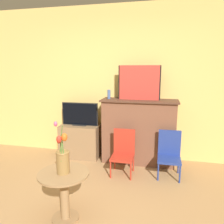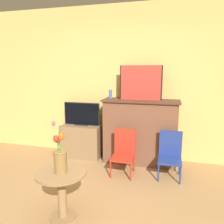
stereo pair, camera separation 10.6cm
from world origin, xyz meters
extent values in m
cube|color=#E0BC66|center=(0.00, 2.13, 1.35)|extent=(8.00, 0.06, 2.70)
cube|color=brown|center=(0.46, 1.89, 0.55)|extent=(1.22, 0.43, 1.10)
cube|color=#503123|center=(0.46, 1.88, 1.09)|extent=(1.28, 0.47, 0.02)
cube|color=black|center=(0.45, 1.90, 1.39)|extent=(0.70, 0.02, 0.57)
cube|color=red|center=(0.45, 1.89, 1.39)|extent=(0.66, 0.02, 0.57)
cylinder|color=#4C6699|center=(-0.07, 1.89, 1.18)|extent=(0.05, 0.05, 0.16)
cube|color=olive|center=(-0.61, 1.88, 0.30)|extent=(0.71, 0.40, 0.60)
cube|color=black|center=(-0.61, 1.88, 0.61)|extent=(0.26, 0.12, 0.01)
cube|color=black|center=(-0.61, 1.89, 0.81)|extent=(0.67, 0.02, 0.41)
cube|color=black|center=(-0.61, 1.88, 0.81)|extent=(0.64, 0.02, 0.38)
cylinder|color=#B22D1E|center=(0.12, 1.18, 0.13)|extent=(0.02, 0.02, 0.26)
cylinder|color=#B22D1E|center=(0.43, 1.18, 0.13)|extent=(0.02, 0.02, 0.26)
cylinder|color=#B22D1E|center=(0.12, 1.49, 0.13)|extent=(0.02, 0.02, 0.26)
cylinder|color=#B22D1E|center=(0.43, 1.49, 0.13)|extent=(0.02, 0.02, 0.26)
cube|color=#B22D1E|center=(0.27, 1.34, 0.28)|extent=(0.34, 0.34, 0.03)
cube|color=#B22D1E|center=(0.27, 1.49, 0.49)|extent=(0.34, 0.02, 0.40)
cylinder|color=navy|center=(0.82, 1.27, 0.13)|extent=(0.02, 0.02, 0.26)
cylinder|color=navy|center=(1.12, 1.27, 0.13)|extent=(0.02, 0.02, 0.26)
cylinder|color=navy|center=(0.82, 1.57, 0.13)|extent=(0.02, 0.02, 0.26)
cylinder|color=navy|center=(1.12, 1.57, 0.13)|extent=(0.02, 0.02, 0.26)
cube|color=navy|center=(0.97, 1.42, 0.28)|extent=(0.34, 0.34, 0.03)
cube|color=navy|center=(0.97, 1.58, 0.49)|extent=(0.34, 0.02, 0.40)
cylinder|color=#99754C|center=(-0.15, 0.19, 0.01)|extent=(0.30, 0.30, 0.02)
cylinder|color=#99754C|center=(-0.15, 0.19, 0.26)|extent=(0.10, 0.10, 0.52)
cylinder|color=#99754C|center=(-0.15, 0.19, 0.53)|extent=(0.54, 0.54, 0.02)
cylinder|color=olive|center=(-0.15, 0.19, 0.66)|extent=(0.14, 0.14, 0.23)
torus|color=olive|center=(-0.15, 0.19, 0.77)|extent=(0.15, 0.15, 0.02)
cylinder|color=#477A2D|center=(-0.15, 0.17, 0.83)|extent=(0.02, 0.09, 0.26)
ellipsoid|color=red|center=(-0.13, 0.09, 0.95)|extent=(0.05, 0.05, 0.07)
cylinder|color=#477A2D|center=(-0.14, 0.18, 0.83)|extent=(0.05, 0.06, 0.27)
ellipsoid|color=orange|center=(-0.09, 0.12, 0.96)|extent=(0.06, 0.06, 0.08)
cylinder|color=#477A2D|center=(-0.18, 0.20, 0.79)|extent=(0.02, 0.01, 0.20)
ellipsoid|color=red|center=(-0.19, 0.20, 0.90)|extent=(0.05, 0.05, 0.07)
cylinder|color=#477A2D|center=(-0.17, 0.21, 0.88)|extent=(0.08, 0.05, 0.36)
ellipsoid|color=#E0517A|center=(-0.25, 0.25, 1.05)|extent=(0.04, 0.04, 0.06)
camera|label=1|loc=(0.81, -1.76, 1.62)|focal=35.00mm
camera|label=2|loc=(0.92, -1.74, 1.62)|focal=35.00mm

